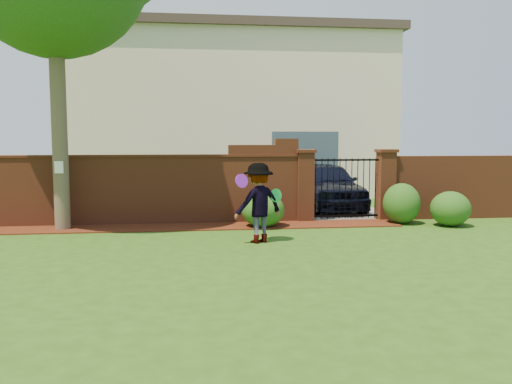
{
  "coord_description": "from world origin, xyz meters",
  "views": [
    {
      "loc": [
        -0.61,
        -9.71,
        2.19
      ],
      "look_at": [
        0.79,
        1.4,
        1.05
      ],
      "focal_mm": 37.71,
      "sensor_mm": 36.0,
      "label": 1
    }
  ],
  "objects": [
    {
      "name": "house",
      "position": [
        1.0,
        12.0,
        3.16
      ],
      "size": [
        12.4,
        6.4,
        6.3
      ],
      "color": "#F5E8CD",
      "rests_on": "ground"
    },
    {
      "name": "shrub_left",
      "position": [
        1.18,
        3.15,
        0.43
      ],
      "size": [
        1.05,
        1.05,
        0.86
      ],
      "primitive_type": "ellipsoid",
      "color": "#164915",
      "rests_on": "ground"
    },
    {
      "name": "pillar_right",
      "position": [
        4.6,
        4.0,
        0.96
      ],
      "size": [
        0.5,
        0.5,
        1.88
      ],
      "color": "brown",
      "rests_on": "ground"
    },
    {
      "name": "pillar_left",
      "position": [
        2.4,
        4.0,
        0.96
      ],
      "size": [
        0.5,
        0.5,
        1.88
      ],
      "color": "brown",
      "rests_on": "ground"
    },
    {
      "name": "driveway",
      "position": [
        3.5,
        8.0,
        0.01
      ],
      "size": [
        3.2,
        8.0,
        0.01
      ],
      "primitive_type": "cube",
      "color": "slate",
      "rests_on": "ground"
    },
    {
      "name": "brick_wall",
      "position": [
        -2.01,
        4.0,
        0.93
      ],
      "size": [
        8.7,
        0.31,
        2.16
      ],
      "color": "brown",
      "rests_on": "ground"
    },
    {
      "name": "mulch_bed",
      "position": [
        -0.95,
        3.34,
        0.01
      ],
      "size": [
        11.1,
        1.08,
        0.03
      ],
      "primitive_type": "cube",
      "color": "#3C160A",
      "rests_on": "ground"
    },
    {
      "name": "shrub_middle",
      "position": [
        4.76,
        3.27,
        0.52
      ],
      "size": [
        0.94,
        0.94,
        1.04
      ],
      "primitive_type": "ellipsoid",
      "color": "#164915",
      "rests_on": "ground"
    },
    {
      "name": "frisbee_purple",
      "position": [
        0.44,
        1.0,
        1.32
      ],
      "size": [
        0.29,
        0.2,
        0.28
      ],
      "primitive_type": "cylinder",
      "rotation": [
        1.36,
        0.0,
        0.47
      ],
      "color": "purple",
      "rests_on": "man"
    },
    {
      "name": "shrub_right",
      "position": [
        5.8,
        2.75,
        0.43
      ],
      "size": [
        0.98,
        0.98,
        0.87
      ],
      "primitive_type": "ellipsoid",
      "color": "#164915",
      "rests_on": "ground"
    },
    {
      "name": "paper_notice",
      "position": [
        -3.6,
        3.21,
        1.5
      ],
      "size": [
        0.2,
        0.01,
        0.28
      ],
      "primitive_type": "cube",
      "color": "white",
      "rests_on": "tree"
    },
    {
      "name": "brick_wall_return",
      "position": [
        6.6,
        4.0,
        0.85
      ],
      "size": [
        4.0,
        0.25,
        1.7
      ],
      "primitive_type": "cube",
      "color": "brown",
      "rests_on": "ground"
    },
    {
      "name": "man",
      "position": [
        0.83,
        1.25,
        0.83
      ],
      "size": [
        1.23,
        0.99,
        1.67
      ],
      "primitive_type": "imported",
      "rotation": [
        0.0,
        0.0,
        3.55
      ],
      "color": "gray",
      "rests_on": "ground"
    },
    {
      "name": "frisbee_green",
      "position": [
        1.2,
        1.34,
        0.98
      ],
      "size": [
        0.28,
        0.19,
        0.29
      ],
      "primitive_type": "cylinder",
      "rotation": [
        1.43,
        0.0,
        0.49
      ],
      "color": "green",
      "rests_on": "man"
    },
    {
      "name": "iron_gate",
      "position": [
        3.5,
        4.0,
        0.85
      ],
      "size": [
        1.78,
        0.03,
        1.6
      ],
      "color": "black",
      "rests_on": "ground"
    },
    {
      "name": "car",
      "position": [
        3.56,
        6.13,
        0.73
      ],
      "size": [
        1.89,
        4.35,
        1.46
      ],
      "primitive_type": "imported",
      "rotation": [
        0.0,
        0.0,
        0.04
      ],
      "color": "black",
      "rests_on": "ground"
    },
    {
      "name": "ground",
      "position": [
        0.0,
        0.0,
        -0.01
      ],
      "size": [
        80.0,
        80.0,
        0.01
      ],
      "primitive_type": "cube",
      "color": "#254B12",
      "rests_on": "ground"
    }
  ]
}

